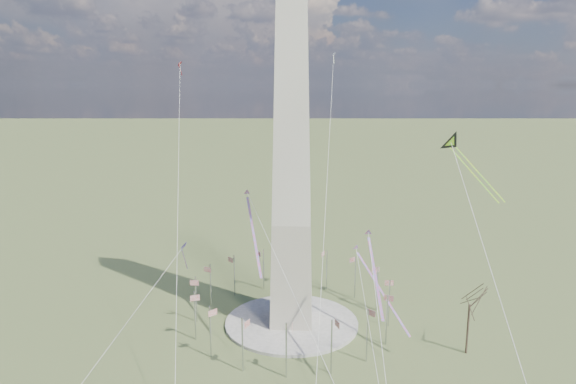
{
  "coord_description": "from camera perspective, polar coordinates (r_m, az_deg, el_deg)",
  "views": [
    {
      "loc": [
        5.76,
        -128.84,
        63.5
      ],
      "look_at": [
        -0.98,
        0.0,
        36.6
      ],
      "focal_mm": 32.0,
      "sensor_mm": 36.0,
      "label": 1
    }
  ],
  "objects": [
    {
      "name": "ground",
      "position": [
        143.76,
        0.4,
        -14.43
      ],
      "size": [
        2000.0,
        2000.0,
        0.0
      ],
      "primitive_type": "plane",
      "color": "brown",
      "rests_on": "ground"
    },
    {
      "name": "plaza",
      "position": [
        143.58,
        0.4,
        -14.29
      ],
      "size": [
        36.0,
        36.0,
        0.8
      ],
      "primitive_type": "cylinder",
      "color": "beige",
      "rests_on": "ground"
    },
    {
      "name": "washington_monument",
      "position": [
        129.91,
        0.43,
        4.9
      ],
      "size": [
        15.56,
        15.56,
        100.0
      ],
      "color": "#A8988C",
      "rests_on": "plaza"
    },
    {
      "name": "flagpole_ring",
      "position": [
        140.7,
        0.41,
        -11.78
      ],
      "size": [
        54.4,
        54.4,
        13.0
      ],
      "color": "#BABDC1",
      "rests_on": "ground"
    },
    {
      "name": "tree_near",
      "position": [
        131.33,
        19.56,
        -11.35
      ],
      "size": [
        10.75,
        10.75,
        18.82
      ],
      "color": "#4D352F",
      "rests_on": "ground"
    },
    {
      "name": "kite_delta_black",
      "position": [
        138.96,
        17.96,
        4.88
      ],
      "size": [
        13.88,
        18.4,
        15.72
      ],
      "rotation": [
        0.0,
        0.0,
        3.7
      ],
      "color": "black",
      "rests_on": "ground"
    },
    {
      "name": "kite_diamond_purple",
      "position": [
        150.44,
        -11.49,
        -6.25
      ],
      "size": [
        1.48,
        2.72,
        8.45
      ],
      "rotation": [
        0.0,
        0.0,
        2.82
      ],
      "color": "navy",
      "rests_on": "ground"
    },
    {
      "name": "kite_streamer_left",
      "position": [
        114.58,
        9.44,
        -7.73
      ],
      "size": [
        2.64,
        19.73,
        13.54
      ],
      "rotation": [
        0.0,
        0.0,
        3.21
      ],
      "color": "#FF2837",
      "rests_on": "ground"
    },
    {
      "name": "kite_streamer_mid",
      "position": [
        133.37,
        -4.1,
        -3.05
      ],
      "size": [
        7.66,
        23.92,
        16.75
      ],
      "rotation": [
        0.0,
        0.0,
        3.4
      ],
      "color": "#FF2837",
      "rests_on": "ground"
    },
    {
      "name": "kite_streamer_right",
      "position": [
        135.45,
        9.39,
        -9.2
      ],
      "size": [
        13.02,
        21.38,
        16.37
      ],
      "rotation": [
        0.0,
        0.0,
        3.66
      ],
      "color": "#FF2837",
      "rests_on": "ground"
    },
    {
      "name": "kite_small_red",
      "position": [
        171.32,
        -11.9,
        13.62
      ],
      "size": [
        1.36,
        2.05,
        4.41
      ],
      "rotation": [
        0.0,
        0.0,
        2.55
      ],
      "color": "red",
      "rests_on": "ground"
    },
    {
      "name": "kite_small_white",
      "position": [
        180.23,
        5.11,
        14.92
      ],
      "size": [
        1.03,
        1.71,
        4.04
      ],
      "rotation": [
        0.0,
        0.0,
        2.8
      ],
      "color": "white",
      "rests_on": "ground"
    }
  ]
}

